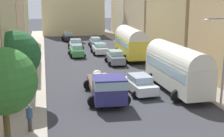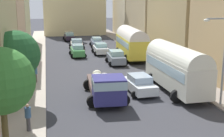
{
  "view_description": "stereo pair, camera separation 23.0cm",
  "coord_description": "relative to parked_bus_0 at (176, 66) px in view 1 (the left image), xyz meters",
  "views": [
    {
      "loc": [
        -5.92,
        -11.41,
        7.82
      ],
      "look_at": [
        0.0,
        16.17,
        1.36
      ],
      "focal_mm": 50.78,
      "sensor_mm": 36.0,
      "label": 1
    },
    {
      "loc": [
        -5.7,
        -11.46,
        7.82
      ],
      "look_at": [
        0.0,
        16.17,
        1.36
      ],
      "focal_mm": 50.78,
      "sensor_mm": 36.0,
      "label": 2
    }
  ],
  "objects": [
    {
      "name": "pedestrian_2",
      "position": [
        -11.52,
        4.91,
        -1.24
      ],
      "size": [
        0.53,
        0.53,
        1.66
      ],
      "color": "#4D3E38",
      "rests_on": "ground"
    },
    {
      "name": "car_5",
      "position": [
        -3.18,
        18.61,
        -1.41
      ],
      "size": [
        2.33,
        3.98,
        1.52
      ],
      "color": "silver",
      "rests_on": "ground"
    },
    {
      "name": "building_right_3",
      "position": [
        5.92,
        26.87,
        5.09
      ],
      "size": [
        4.52,
        11.77,
        14.47
      ],
      "color": "tan",
      "rests_on": "ground"
    },
    {
      "name": "building_left_3",
      "position": [
        -15.98,
        28.22,
        2.3
      ],
      "size": [
        5.69,
        13.56,
        8.96
      ],
      "color": "beige",
      "rests_on": "ground"
    },
    {
      "name": "parked_bus_0",
      "position": [
        0.0,
        0.0,
        0.0
      ],
      "size": [
        3.29,
        8.71,
        3.93
      ],
      "color": "beige",
      "rests_on": "ground"
    },
    {
      "name": "distant_church",
      "position": [
        -4.64,
        43.32,
        3.88
      ],
      "size": [
        12.44,
        7.93,
        18.44
      ],
      "color": "beige",
      "rests_on": "ground"
    },
    {
      "name": "car_6",
      "position": [
        -2.77,
        24.8,
        -1.39
      ],
      "size": [
        2.23,
        4.44,
        1.54
      ],
      "color": "gray",
      "rests_on": "ground"
    },
    {
      "name": "building_right_2",
      "position": [
        5.88,
        13.57,
        2.52
      ],
      "size": [
        4.43,
        13.05,
        9.33
      ],
      "color": "tan",
      "rests_on": "ground"
    },
    {
      "name": "sidewalk_right",
      "position": [
        2.61,
        14.61,
        -2.11
      ],
      "size": [
        2.5,
        70.0,
        0.14
      ],
      "primitive_type": "cube",
      "color": "gray",
      "rests_on": "ground"
    },
    {
      "name": "roadside_tree_1",
      "position": [
        -12.54,
        -1.13,
        1.61
      ],
      "size": [
        3.44,
        3.44,
        5.53
      ],
      "color": "brown",
      "rests_on": "ground"
    },
    {
      "name": "pedestrian_0",
      "position": [
        -11.62,
        -5.99,
        -1.16
      ],
      "size": [
        0.48,
        0.48,
        1.79
      ],
      "color": "#413E43",
      "rests_on": "ground"
    },
    {
      "name": "car_1",
      "position": [
        -5.94,
        24.11,
        -1.44
      ],
      "size": [
        2.52,
        3.86,
        1.45
      ],
      "color": "silver",
      "rests_on": "ground"
    },
    {
      "name": "building_right_4",
      "position": [
        6.3,
        38.86,
        3.15
      ],
      "size": [
        4.86,
        10.99,
        10.66
      ],
      "color": "beige",
      "rests_on": "ground"
    },
    {
      "name": "car_0",
      "position": [
        -6.48,
        17.5,
        -1.38
      ],
      "size": [
        2.14,
        4.14,
        1.61
      ],
      "color": "#46954B",
      "rests_on": "ground"
    },
    {
      "name": "roadside_tree_0",
      "position": [
        -12.54,
        -8.74,
        1.74
      ],
      "size": [
        3.22,
        3.22,
        5.54
      ],
      "color": "brown",
      "rests_on": "ground"
    },
    {
      "name": "car_3",
      "position": [
        -3.06,
        0.22,
        -1.4
      ],
      "size": [
        2.48,
        4.13,
        1.54
      ],
      "color": "silver",
      "rests_on": "ground"
    },
    {
      "name": "pedestrian_3",
      "position": [
        -12.38,
        13.97,
        -1.13
      ],
      "size": [
        0.46,
        0.46,
        1.81
      ],
      "color": "navy",
      "rests_on": "ground"
    },
    {
      "name": "sidewalk_left",
      "position": [
        -11.89,
        14.61,
        -2.11
      ],
      "size": [
        2.5,
        70.0,
        0.14
      ],
      "primitive_type": "cube",
      "color": "#B3A899",
      "rests_on": "ground"
    },
    {
      "name": "building_left_2",
      "position": [
        -15.15,
        14.93,
        2.54
      ],
      "size": [
        4.03,
        11.94,
        9.43
      ],
      "color": "tan",
      "rests_on": "ground"
    },
    {
      "name": "parked_bus_1",
      "position": [
        0.21,
        14.92,
        -0.03
      ],
      "size": [
        3.6,
        8.92,
        3.94
      ],
      "color": "yellow",
      "rests_on": "ground"
    },
    {
      "name": "car_2",
      "position": [
        -6.43,
        33.21,
        -1.42
      ],
      "size": [
        2.23,
        4.28,
        1.5
      ],
      "color": "#281D2C",
      "rests_on": "ground"
    },
    {
      "name": "streetlamp_near",
      "position": [
        1.61,
        -3.94,
        1.68
      ],
      "size": [
        1.83,
        0.28,
        6.42
      ],
      "color": "gray",
      "rests_on": "ground"
    },
    {
      "name": "car_4",
      "position": [
        -2.52,
        11.74,
        -1.36
      ],
      "size": [
        2.31,
        4.1,
        1.64
      ],
      "color": "gray",
      "rests_on": "ground"
    },
    {
      "name": "cargo_truck_0",
      "position": [
        -6.13,
        -1.24,
        -0.99
      ],
      "size": [
        3.41,
        7.53,
        2.27
      ],
      "color": "navy",
      "rests_on": "ground"
    },
    {
      "name": "ground_plane",
      "position": [
        -4.64,
        14.61,
        -2.18
      ],
      "size": [
        154.0,
        154.0,
        0.0
      ],
      "primitive_type": "plane",
      "color": "#36363C"
    }
  ]
}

